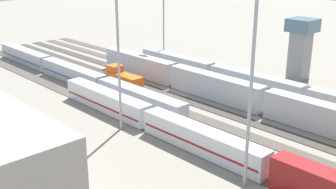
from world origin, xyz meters
TOP-DOWN VIEW (x-y plane):
  - ground_plane at (0.00, 0.00)m, footprint 400.00×400.00m
  - track_bed_0 at (0.00, -15.00)m, footprint 140.00×2.80m
  - track_bed_1 at (0.00, -10.00)m, footprint 140.00×2.80m
  - track_bed_2 at (0.00, -5.00)m, footprint 140.00×2.80m
  - track_bed_3 at (0.00, 0.00)m, footprint 140.00×2.80m
  - track_bed_4 at (0.00, 5.00)m, footprint 140.00×2.80m
  - track_bed_5 at (0.00, 10.00)m, footprint 140.00×2.80m
  - track_bed_6 at (0.00, 15.00)m, footprint 140.00×2.80m
  - train_on_track_2 at (-8.00, -5.00)m, footprint 71.40×3.00m
  - train_on_track_4 at (9.79, 5.00)m, footprint 10.00×3.00m
  - train_on_track_0 at (-10.87, -15.00)m, footprint 71.40×3.06m
  - train_on_track_5 at (22.16, 10.00)m, footprint 71.40×3.06m
  - train_on_track_6 at (-20.14, 15.00)m, footprint 66.40×3.06m
  - light_mast_1 at (-32.49, 17.92)m, footprint 2.80×0.70m
  - light_mast_3 at (-6.80, 18.28)m, footprint 2.80×0.70m
  - control_tower at (-12.08, -30.59)m, footprint 6.00×6.00m

SIDE VIEW (x-z plane):
  - ground_plane at x=0.00m, z-range 0.00..0.00m
  - track_bed_0 at x=0.00m, z-range 0.00..0.12m
  - track_bed_1 at x=0.00m, z-range 0.00..0.12m
  - track_bed_2 at x=0.00m, z-range 0.00..0.12m
  - track_bed_3 at x=0.00m, z-range 0.00..0.12m
  - track_bed_4 at x=0.00m, z-range 0.00..0.12m
  - track_bed_5 at x=0.00m, z-range 0.00..0.12m
  - track_bed_6 at x=0.00m, z-range 0.00..0.12m
  - train_on_track_5 at x=22.16m, z-range 0.09..3.89m
  - train_on_track_0 at x=-10.87m, z-range 0.11..3.91m
  - train_on_track_6 at x=-20.14m, z-range -0.12..4.28m
  - train_on_track_4 at x=9.79m, z-range -0.34..4.66m
  - train_on_track_2 at x=-8.00m, z-range 0.12..5.12m
  - control_tower at x=-12.08m, z-range 1.17..15.49m
  - light_mast_1 at x=-32.49m, z-range 3.87..34.50m
  - light_mast_3 at x=-6.80m, z-range 3.88..34.51m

